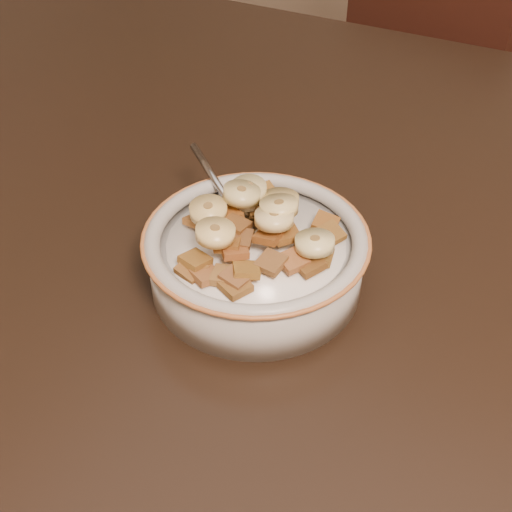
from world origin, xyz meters
The scene contains 41 objects.
table centered at (0.00, 0.00, 0.73)m, with size 1.40×0.90×0.04m, color black.
chair centered at (-0.10, 0.60, 0.44)m, with size 0.39×0.39×0.89m, color #33160F.
cereal_bowl centered at (0.02, -0.15, 0.77)m, with size 0.18×0.18×0.04m, color #AFAEAC.
milk centered at (0.02, -0.15, 0.79)m, with size 0.15×0.15×0.00m, color white.
spoon centered at (-0.01, -0.14, 0.80)m, with size 0.03×0.04×0.01m, color #9A9B9B.
cereal_square_0 centered at (-0.01, -0.20, 0.80)m, with size 0.02×0.02×0.01m, color olive.
cereal_square_1 centered at (0.01, -0.18, 0.81)m, with size 0.02×0.02×0.01m, color brown.
cereal_square_2 centered at (0.07, -0.12, 0.80)m, with size 0.02×0.02×0.01m, color brown.
cereal_square_3 centered at (0.01, -0.18, 0.81)m, with size 0.02×0.02×0.01m, color brown.
cereal_square_4 centered at (0.03, -0.20, 0.80)m, with size 0.02×0.02×0.01m, color brown.
cereal_square_5 centered at (-0.01, -0.21, 0.80)m, with size 0.02×0.02×0.01m, color brown.
cereal_square_6 centered at (0.06, -0.14, 0.80)m, with size 0.02×0.02×0.01m, color brown.
cereal_square_7 centered at (-0.01, -0.11, 0.80)m, with size 0.02×0.02×0.01m, color brown.
cereal_square_8 centered at (0.03, -0.21, 0.80)m, with size 0.02×0.02×0.01m, color brown.
cereal_square_9 centered at (0.06, -0.17, 0.80)m, with size 0.02×0.02×0.01m, color #9B5E36.
cereal_square_10 centered at (-0.04, -0.16, 0.80)m, with size 0.02×0.02×0.01m, color #965021.
cereal_square_11 centered at (0.03, -0.20, 0.80)m, with size 0.02×0.02×0.01m, color #9D6D1E.
cereal_square_12 centered at (-0.01, -0.15, 0.81)m, with size 0.02×0.02×0.01m, color brown.
cereal_square_13 centered at (0.07, -0.16, 0.80)m, with size 0.02×0.02×0.01m, color brown.
cereal_square_14 centered at (0.03, -0.16, 0.81)m, with size 0.02×0.02×0.01m, color brown.
cereal_square_15 centered at (0.07, -0.15, 0.80)m, with size 0.02×0.02×0.01m, color brown.
cereal_square_16 centered at (0.02, -0.20, 0.80)m, with size 0.02×0.02×0.01m, color brown.
cereal_square_17 centered at (-0.01, -0.10, 0.80)m, with size 0.02×0.02×0.01m, color #945D20.
cereal_square_18 centered at (0.04, -0.15, 0.81)m, with size 0.02×0.02×0.01m, color #91501D.
cereal_square_19 centered at (0.04, -0.18, 0.80)m, with size 0.02×0.02×0.01m, color brown.
cereal_square_20 centered at (0.06, -0.11, 0.80)m, with size 0.02×0.02×0.01m, color brown.
cereal_square_21 centered at (-0.01, -0.09, 0.80)m, with size 0.02×0.02×0.01m, color #946019.
cereal_square_22 centered at (0.01, -0.13, 0.81)m, with size 0.02×0.02×0.01m, color olive.
cereal_square_23 centered at (0.00, -0.12, 0.80)m, with size 0.02×0.02×0.01m, color brown.
cereal_square_24 centered at (0.01, -0.17, 0.81)m, with size 0.02×0.02×0.01m, color brown.
cereal_square_25 centered at (0.00, -0.21, 0.80)m, with size 0.02×0.02×0.01m, color brown.
cereal_square_26 centered at (0.00, -0.16, 0.81)m, with size 0.02×0.02×0.01m, color brown.
banana_slice_0 centered at (-0.01, -0.13, 0.82)m, with size 0.03×0.03×0.01m, color beige.
banana_slice_1 centered at (0.07, -0.15, 0.81)m, with size 0.03×0.03×0.01m, color #F5DA91.
banana_slice_2 centered at (-0.01, -0.12, 0.82)m, with size 0.03×0.03×0.01m, color #C7BD7F.
banana_slice_3 centered at (0.03, -0.15, 0.82)m, with size 0.03×0.03×0.01m, color #FDE797.
banana_slice_4 centered at (-0.03, -0.16, 0.82)m, with size 0.03×0.03×0.01m, color tan.
banana_slice_5 centered at (0.00, -0.19, 0.82)m, with size 0.03×0.03×0.01m, color #FBDF8D.
banana_slice_6 centered at (0.02, -0.12, 0.82)m, with size 0.03×0.03×0.01m, color #E2C976.
banana_slice_7 centered at (0.03, -0.14, 0.82)m, with size 0.03×0.03×0.01m, color #FBE394.
banana_slice_8 centered at (-0.01, -0.13, 0.82)m, with size 0.03×0.03×0.01m, color #DBC37A.
Camera 1 is at (0.21, -0.51, 1.13)m, focal length 45.00 mm.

